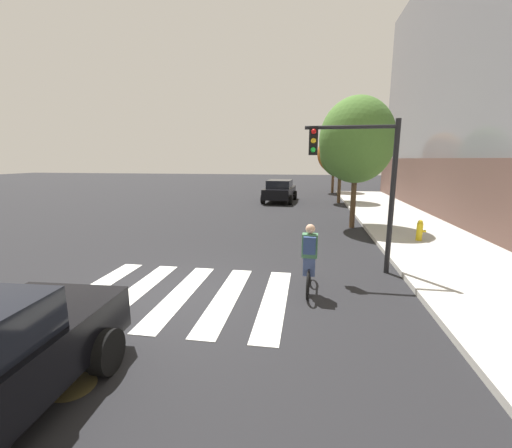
% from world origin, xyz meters
% --- Properties ---
extents(ground_plane, '(120.00, 120.00, 0.00)m').
position_xyz_m(ground_plane, '(0.00, 0.00, 0.00)').
color(ground_plane, black).
extents(crosswalk_stripes, '(5.04, 3.74, 0.01)m').
position_xyz_m(crosswalk_stripes, '(-0.02, 0.00, 0.01)').
color(crosswalk_stripes, silver).
rests_on(crosswalk_stripes, ground).
extents(manhole_cover, '(0.64, 0.64, 0.01)m').
position_xyz_m(manhole_cover, '(-0.31, -3.28, 0.00)').
color(manhole_cover, '#473D1E').
rests_on(manhole_cover, ground).
extents(sedan_mid, '(2.44, 4.81, 1.62)m').
position_xyz_m(sedan_mid, '(0.80, 17.42, 0.84)').
color(sedan_mid, black).
rests_on(sedan_mid, ground).
extents(cyclist, '(0.37, 1.71, 1.69)m').
position_xyz_m(cyclist, '(2.99, 0.62, 0.84)').
color(cyclist, black).
rests_on(cyclist, ground).
extents(traffic_light_near, '(2.47, 0.28, 4.20)m').
position_xyz_m(traffic_light_near, '(4.33, 2.37, 2.86)').
color(traffic_light_near, black).
rests_on(traffic_light_near, ground).
extents(fire_hydrant, '(0.33, 0.22, 0.78)m').
position_xyz_m(fire_hydrant, '(7.09, 5.87, 0.53)').
color(fire_hydrant, gold).
rests_on(fire_hydrant, sidewalk).
extents(street_tree_near, '(3.31, 3.31, 5.89)m').
position_xyz_m(street_tree_near, '(4.97, 8.61, 3.98)').
color(street_tree_near, '#4C3823').
rests_on(street_tree_near, ground).
extents(street_tree_mid, '(2.93, 2.93, 5.22)m').
position_xyz_m(street_tree_mid, '(5.11, 17.41, 3.52)').
color(street_tree_mid, '#4C3823').
rests_on(street_tree_mid, ground).
extents(street_tree_far, '(3.03, 3.03, 5.40)m').
position_xyz_m(street_tree_far, '(5.13, 24.53, 3.64)').
color(street_tree_far, '#4C3823').
rests_on(street_tree_far, ground).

